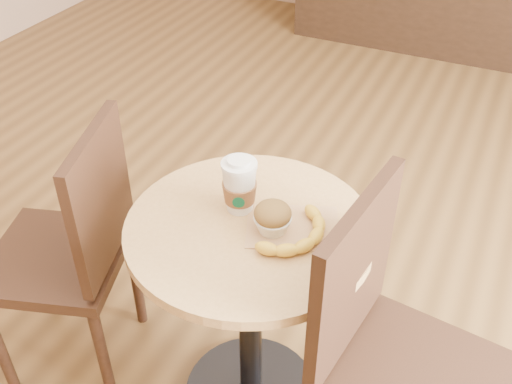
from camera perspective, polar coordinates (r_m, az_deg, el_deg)
cafe_table at (r=1.73m, az=-0.57°, el=-8.97°), size 0.66×0.66×0.75m
chair_left at (r=1.94m, az=-16.96°, el=-5.14°), size 0.51×0.51×0.93m
chair_right at (r=1.59m, az=12.67°, el=-15.08°), size 0.48×0.48×0.98m
kraft_bag at (r=1.57m, az=3.51°, el=-3.33°), size 0.29×0.26×0.00m
coffee_cup at (r=1.59m, az=-1.58°, el=0.47°), size 0.10×0.10×0.16m
muffin at (r=1.52m, az=1.59°, el=-2.47°), size 0.10×0.10×0.09m
banana at (r=1.52m, az=4.02°, el=-3.84°), size 0.24×0.28×0.03m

